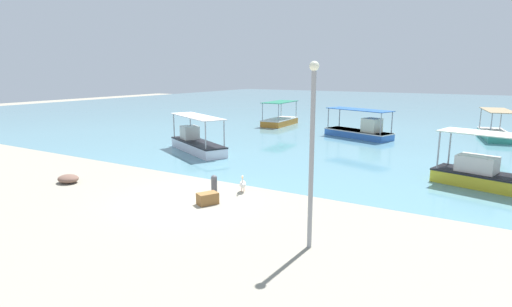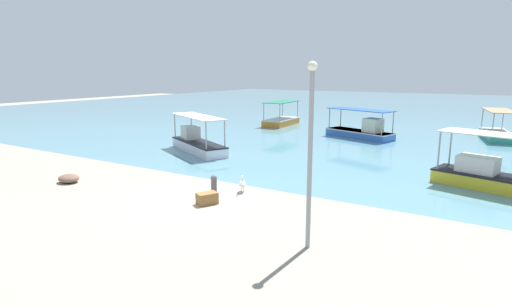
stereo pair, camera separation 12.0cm
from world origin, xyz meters
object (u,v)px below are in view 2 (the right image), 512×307
object	(u,v)px
fishing_boat_near_left	(507,179)
mooring_bollard	(214,183)
fishing_boat_outer	(497,133)
pelican	(242,184)
cargo_crate	(207,198)
lamp_post	(310,146)
net_pile	(69,178)
fishing_boat_near_right	(281,120)
fishing_boat_center	(197,143)
fishing_boat_far_right	(362,131)

from	to	relation	value
fishing_boat_near_left	mooring_bollard	size ratio (longest dim) A/B	8.34
fishing_boat_near_left	mooring_bollard	bearing A→B (deg)	-148.16
fishing_boat_outer	pelican	distance (m)	24.14
mooring_bollard	cargo_crate	world-z (taller)	mooring_bollard
lamp_post	net_pile	world-z (taller)	lamp_post
mooring_bollard	fishing_boat_near_left	bearing A→B (deg)	31.84
fishing_boat_near_right	fishing_boat_near_left	distance (m)	23.94
fishing_boat_near_right	net_pile	size ratio (longest dim) A/B	4.70
pelican	mooring_bollard	world-z (taller)	same
fishing_boat_center	fishing_boat_outer	size ratio (longest dim) A/B	1.06
net_pile	lamp_post	bearing A→B (deg)	-3.35
fishing_boat_center	net_pile	distance (m)	9.15
fishing_boat_near_right	mooring_bollard	bearing A→B (deg)	-69.87
fishing_boat_outer	net_pile	world-z (taller)	fishing_boat_outer
cargo_crate	fishing_boat_center	bearing A→B (deg)	131.17
fishing_boat_near_right	lamp_post	distance (m)	28.23
fishing_boat_center	net_pile	xyz separation A→B (m)	(-0.43, -9.13, -0.39)
fishing_boat_far_right	cargo_crate	distance (m)	19.32
fishing_boat_far_right	pelican	size ratio (longest dim) A/B	7.31
fishing_boat_near_left	lamp_post	distance (m)	11.38
fishing_boat_near_left	fishing_boat_outer	size ratio (longest dim) A/B	1.21
pelican	net_pile	xyz separation A→B (m)	(-7.97, -2.98, -0.18)
fishing_boat_center	fishing_boat_near_right	bearing A→B (deg)	95.38
cargo_crate	fishing_boat_near_right	bearing A→B (deg)	110.54
fishing_boat_near_right	pelican	size ratio (longest dim) A/B	6.10
mooring_bollard	pelican	bearing A→B (deg)	35.39
fishing_boat_center	mooring_bollard	xyz separation A→B (m)	(6.52, -6.87, -0.16)
net_pile	pelican	bearing A→B (deg)	20.52
cargo_crate	mooring_bollard	bearing A→B (deg)	116.65
fishing_boat_far_right	pelican	xyz separation A→B (m)	(-0.21, -17.21, -0.21)
mooring_bollard	fishing_boat_near_right	bearing A→B (deg)	110.13
fishing_boat_outer	mooring_bollard	bearing A→B (deg)	-114.58
fishing_boat_near_left	fishing_boat_center	bearing A→B (deg)	179.80
fishing_boat_near_left	lamp_post	world-z (taller)	lamp_post
fishing_boat_center	net_pile	size ratio (longest dim) A/B	5.62
fishing_boat_center	mooring_bollard	distance (m)	9.47
fishing_boat_center	fishing_boat_far_right	bearing A→B (deg)	55.02
fishing_boat_near_left	mooring_bollard	distance (m)	12.90
fishing_boat_near_left	mooring_bollard	xyz separation A→B (m)	(-10.96, -6.81, -0.15)
fishing_boat_far_right	fishing_boat_center	distance (m)	13.51
fishing_boat_near_right	net_pile	xyz separation A→B (m)	(0.95, -23.81, -0.29)
fishing_boat_near_right	fishing_boat_near_left	xyz separation A→B (m)	(18.86, -14.75, 0.09)
fishing_boat_far_right	fishing_boat_near_right	size ratio (longest dim) A/B	1.20
fishing_boat_far_right	lamp_post	xyz separation A→B (m)	(4.54, -20.94, 2.51)
pelican	net_pile	bearing A→B (deg)	-159.48
fishing_boat_near_left	cargo_crate	world-z (taller)	fishing_boat_near_left
net_pile	fishing_boat_center	bearing A→B (deg)	87.28
fishing_boat_near_right	cargo_crate	world-z (taller)	fishing_boat_near_right
fishing_boat_center	mooring_bollard	world-z (taller)	fishing_boat_center
fishing_boat_near_right	mooring_bollard	world-z (taller)	fishing_boat_near_right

